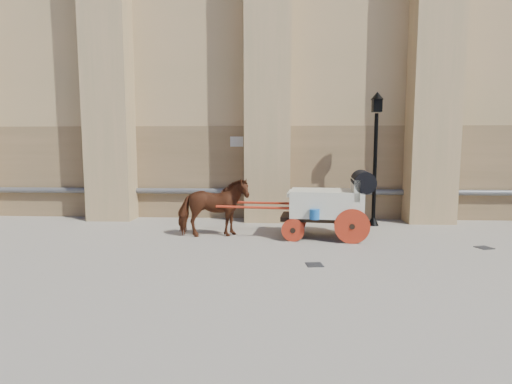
{
  "coord_description": "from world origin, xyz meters",
  "views": [
    {
      "loc": [
        -0.7,
        -8.91,
        2.32
      ],
      "look_at": [
        -1.24,
        1.25,
        1.18
      ],
      "focal_mm": 28.0,
      "sensor_mm": 36.0,
      "label": 1
    }
  ],
  "objects": [
    {
      "name": "ground",
      "position": [
        0.0,
        0.0,
        0.0
      ],
      "size": [
        90.0,
        90.0,
        0.0
      ],
      "primitive_type": "plane",
      "color": "gray",
      "rests_on": "ground"
    },
    {
      "name": "horse",
      "position": [
        -2.35,
        1.21,
        0.77
      ],
      "size": [
        1.93,
        1.14,
        1.53
      ],
      "primitive_type": "imported",
      "rotation": [
        0.0,
        0.0,
        1.75
      ],
      "color": "#572812",
      "rests_on": "ground"
    },
    {
      "name": "carriage",
      "position": [
        0.7,
        1.26,
        0.93
      ],
      "size": [
        4.05,
        1.51,
        1.73
      ],
      "rotation": [
        0.0,
        0.0,
        -0.11
      ],
      "color": "black",
      "rests_on": "ground"
    },
    {
      "name": "street_lamp",
      "position": [
        2.18,
        2.99,
        2.09
      ],
      "size": [
        0.37,
        0.37,
        3.91
      ],
      "color": "black",
      "rests_on": "ground"
    },
    {
      "name": "drain_grate_near",
      "position": [
        0.05,
        -1.18,
        0.01
      ],
      "size": [
        0.36,
        0.36,
        0.01
      ],
      "primitive_type": "cube",
      "rotation": [
        0.0,
        0.0,
        0.14
      ],
      "color": "black",
      "rests_on": "ground"
    },
    {
      "name": "drain_grate_far",
      "position": [
        4.11,
        0.38,
        0.01
      ],
      "size": [
        0.41,
        0.41,
        0.01
      ],
      "primitive_type": "cube",
      "rotation": [
        0.0,
        0.0,
        0.33
      ],
      "color": "black",
      "rests_on": "ground"
    }
  ]
}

